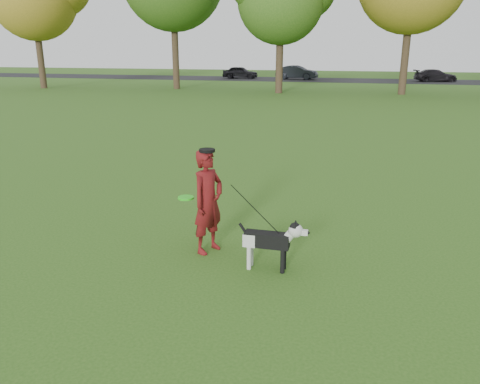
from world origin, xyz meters
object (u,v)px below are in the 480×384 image
(man, at_px, (208,202))
(dog, at_px, (272,239))
(car_mid, at_px, (297,72))
(car_right, at_px, (436,75))
(car_left, at_px, (240,72))

(man, distance_m, dog, 1.14)
(car_mid, relative_size, car_right, 1.06)
(dog, xyz_separation_m, car_left, (-10.94, 40.70, 0.17))
(dog, xyz_separation_m, car_mid, (-5.30, 40.70, 0.22))
(man, relative_size, car_mid, 0.39)
(man, xyz_separation_m, car_mid, (-4.27, 40.32, -0.10))
(dog, relative_size, car_mid, 0.24)
(man, bearing_deg, car_right, 12.57)
(man, height_order, car_right, man)
(dog, bearing_deg, car_left, 105.04)
(car_left, relative_size, car_mid, 0.88)
(car_left, relative_size, car_right, 0.94)
(car_mid, bearing_deg, man, -166.33)
(dog, height_order, car_mid, car_mid)
(car_left, bearing_deg, dog, -166.50)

